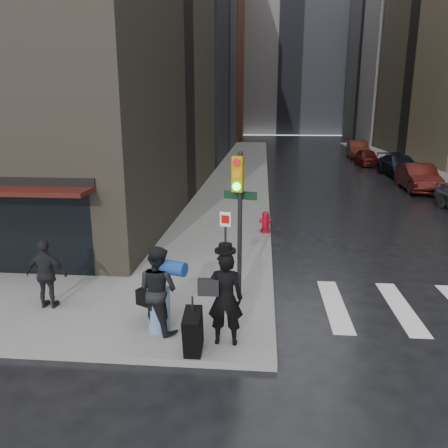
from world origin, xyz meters
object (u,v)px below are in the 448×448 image
Objects in this scene: man_jeans at (158,289)px; parked_car_4 at (367,157)px; fire_hydrant at (266,223)px; parked_car_5 at (358,149)px; parked_car_3 at (399,166)px; parked_car_2 at (418,178)px; man_overcoat at (219,304)px; traffic_light at (238,207)px; man_greycoat at (47,274)px.

parked_car_4 is (10.89, 29.76, -0.41)m from man_jeans.
fire_hydrant is 29.26m from parked_car_5.
man_jeans is 0.37× the size of parked_car_3.
parked_car_3 is at bearing 87.26° from parked_car_2.
parked_car_2 is at bearing -118.71° from man_overcoat.
man_jeans is 2.72m from traffic_light.
parked_car_2 is at bearing 49.02° from fire_hydrant.
man_greycoat reaches higher than parked_car_4.
parked_car_2 reaches higher than parked_car_3.
fire_hydrant is at bearing -77.73° from man_jeans.
parked_car_2 is at bearing -98.77° from parked_car_3.
man_overcoat reaches higher than man_jeans.
traffic_light is 0.71× the size of parked_car_3.
man_greycoat is 4.74m from traffic_light.
man_greycoat is 27.38m from parked_car_3.
parked_car_3 is 1.03× the size of parked_car_5.
man_overcoat is at bearing -116.15° from parked_car_3.
fire_hydrant is at bearing 96.57° from traffic_light.
parked_car_5 is at bearing -106.09° from man_overcoat.
man_greycoat is at bearing -155.23° from traffic_light.
fire_hydrant is 23.63m from parked_car_4.
man_greycoat is (-4.18, 1.36, -0.07)m from man_overcoat.
parked_car_2 is (9.93, 18.61, -0.27)m from man_overcoat.
parked_car_4 is (9.57, 30.28, -0.37)m from man_overcoat.
parked_car_4 is (-0.97, 5.83, -0.07)m from parked_car_3.
traffic_light reaches higher than parked_car_4.
man_greycoat is 0.32× the size of parked_car_3.
parked_car_4 is at bearing -108.17° from man_overcoat.
man_greycoat is 0.42× the size of parked_car_4.
parked_car_2 is 1.18× the size of parked_car_4.
man_overcoat is 1.14× the size of man_jeans.
fire_hydrant is (5.13, 6.92, -0.46)m from man_greycoat.
parked_car_3 is (11.86, 23.93, -0.34)m from man_jeans.
parked_car_2 is 17.49m from parked_car_5.
parked_car_4 is at bearing -89.76° from parked_car_5.
man_greycoat is at bearing 12.04° from man_jeans.
man_overcoat reaches higher than man_greycoat.
man_overcoat is 1.42m from man_jeans.
fire_hydrant is 0.21× the size of parked_car_4.
man_greycoat is 0.35× the size of parked_car_2.
parked_car_5 is at bearing 89.89° from parked_car_3.
fire_hydrant is (2.27, 7.76, -0.56)m from man_jeans.
man_greycoat reaches higher than parked_car_2.
parked_car_4 is (8.62, 22.00, 0.15)m from fire_hydrant.
traffic_light reaches higher than man_jeans.
parked_car_2 is 5.86m from parked_car_3.
man_jeans is at bearing -103.28° from parked_car_5.
parked_car_3 is at bearing 78.50° from traffic_light.
man_greycoat is 32.02m from parked_car_4.
man_jeans is at bearing -110.47° from parked_car_4.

